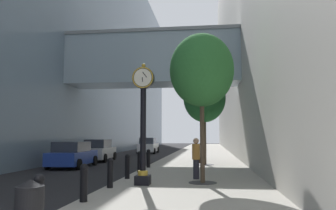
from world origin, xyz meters
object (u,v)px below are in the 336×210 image
(bollard_nearest, at_px, (38,199))
(car_white_mid, at_px, (148,146))
(street_tree_near, at_px, (202,71))
(bollard_second, at_px, (84,182))
(trash_bin, at_px, (29,207))
(bollard_fifth, at_px, (139,161))
(car_silver_near, at_px, (99,151))
(street_tree_mid_near, at_px, (204,98))
(pedestrian_walking, at_px, (196,157))
(bollard_fourth, at_px, (127,166))
(street_clock, at_px, (143,117))
(bollard_sixth, at_px, (148,158))
(bollard_third, at_px, (110,172))
(car_blue_far, at_px, (73,155))

(bollard_nearest, bearing_deg, car_white_mid, 96.14)
(bollard_nearest, bearing_deg, street_tree_near, 64.10)
(bollard_second, distance_m, car_white_mid, 28.19)
(trash_bin, bearing_deg, car_white_mid, 96.42)
(bollard_fifth, relative_size, car_silver_near, 0.25)
(street_tree_mid_near, relative_size, pedestrian_walking, 3.34)
(bollard_fifth, bearing_deg, bollard_fourth, -90.00)
(street_clock, relative_size, bollard_fourth, 4.39)
(bollard_second, xyz_separation_m, car_silver_near, (-5.06, 16.24, 0.12))
(pedestrian_walking, bearing_deg, bollard_nearest, -110.66)
(bollard_fourth, relative_size, bollard_fifth, 1.00)
(bollard_second, bearing_deg, street_clock, 73.36)
(street_clock, relative_size, bollard_second, 4.39)
(bollard_sixth, distance_m, car_white_mid, 18.21)
(bollard_third, bearing_deg, bollard_fourth, 90.00)
(bollard_fourth, relative_size, pedestrian_walking, 0.61)
(bollard_fifth, bearing_deg, bollard_second, -90.00)
(bollard_third, xyz_separation_m, trash_bin, (0.24, -5.81, -0.01))
(bollard_second, height_order, bollard_fourth, same)
(bollard_third, height_order, bollard_fifth, same)
(trash_bin, distance_m, pedestrian_walking, 9.02)
(bollard_sixth, bearing_deg, car_blue_far, 169.77)
(bollard_second, relative_size, street_tree_mid_near, 0.18)
(bollard_sixth, bearing_deg, bollard_fifth, -90.00)
(street_clock, xyz_separation_m, bollard_second, (-1.01, -3.38, -1.99))
(bollard_third, distance_m, street_tree_near, 5.31)
(bollard_third, distance_m, street_tree_mid_near, 10.97)
(bollard_second, xyz_separation_m, street_tree_mid_near, (3.24, 12.34, 3.68))
(street_tree_near, height_order, trash_bin, street_tree_near)
(bollard_third, distance_m, pedestrian_walking, 4.07)
(street_tree_near, bearing_deg, bollard_second, -128.00)
(street_clock, distance_m, trash_bin, 7.01)
(bollard_sixth, bearing_deg, street_clock, -81.45)
(pedestrian_walking, relative_size, car_silver_near, 0.41)
(trash_bin, relative_size, car_white_mid, 0.22)
(street_clock, xyz_separation_m, street_tree_mid_near, (2.23, 8.96, 1.69))
(street_clock, bearing_deg, car_silver_near, 115.26)
(street_tree_near, distance_m, car_white_mid, 25.01)
(bollard_fourth, height_order, car_silver_near, car_silver_near)
(bollard_fourth, distance_m, street_tree_mid_near, 8.79)
(street_tree_near, bearing_deg, bollard_sixth, 118.56)
(bollard_nearest, xyz_separation_m, bollard_sixth, (0.00, 12.61, 0.00))
(bollard_third, distance_m, car_white_mid, 25.69)
(bollard_sixth, bearing_deg, trash_bin, -88.98)
(bollard_fifth, bearing_deg, car_white_mid, 99.14)
(street_clock, bearing_deg, street_tree_near, 18.97)
(street_tree_mid_near, bearing_deg, bollard_third, -108.24)
(street_clock, xyz_separation_m, bollard_third, (-1.01, -0.85, -1.99))
(street_tree_near, bearing_deg, pedestrian_walking, 103.99)
(bollard_fourth, distance_m, car_silver_near, 12.29)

